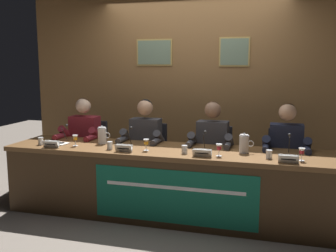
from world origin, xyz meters
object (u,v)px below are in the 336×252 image
juice_glass_center_left (146,143)px  chair_far_right (285,170)px  chair_far_left (90,157)px  nameplate_far_left (51,144)px  chair_center_left (149,161)px  microphone_center_right (204,145)px  microphone_far_left (63,137)px  water_pitcher_left_side (102,135)px  water_cup_center_right (185,150)px  nameplate_center_right (202,153)px  water_pitcher_right_side (244,144)px  panelist_far_left (82,139)px  panelist_center_left (144,142)px  panelist_far_right (286,151)px  microphone_center_left (129,140)px  water_cup_far_left (41,141)px  juice_glass_far_left (75,138)px  juice_glass_center_right (219,148)px  nameplate_center_left (124,148)px  juice_glass_far_right (302,152)px  water_cup_center_left (110,146)px  water_cup_far_right (269,155)px  document_stack_far_left (59,144)px  chair_center_right (214,165)px  panelist_center_right (211,146)px  nameplate_far_right (288,159)px  microphone_far_right (289,149)px  conference_table (165,172)px

juice_glass_center_left → chair_far_right: (1.43, 0.73, -0.39)m
chair_far_left → nameplate_far_left: size_ratio=4.96×
chair_center_left → microphone_center_right: bearing=-38.2°
microphone_far_left → water_pitcher_left_side: microphone_far_left is taller
water_cup_center_right → nameplate_center_right: bearing=-25.9°
chair_far_left → water_pitcher_right_side: 2.16m
nameplate_far_left → water_cup_center_right: (1.48, 0.12, -0.00)m
panelist_far_left → panelist_center_left: 0.82m
panelist_far_right → chair_far_left: bearing=175.4°
microphone_center_left → water_cup_far_left: bearing=-171.1°
juice_glass_far_left → water_pitcher_left_side: bearing=41.5°
panelist_center_left → juice_glass_center_right: bearing=-29.8°
nameplate_center_left → juice_glass_far_right: size_ratio=1.47×
nameplate_far_left → water_cup_far_left: bearing=150.9°
water_cup_center_left → water_pitcher_right_side: size_ratio=0.40×
microphone_center_right → water_pitcher_left_side: 1.22m
water_cup_center_left → panelist_far_left: bearing=138.0°
panelist_far_right → water_cup_far_right: bearing=-107.3°
panelist_far_right → document_stack_far_left: size_ratio=5.36×
juice_glass_far_right → water_pitcher_right_side: water_pitcher_right_side is taller
panelist_far_left → water_cup_far_left: 0.61m
chair_center_right → water_cup_far_right: size_ratio=10.77×
chair_center_left → panelist_center_right: 0.89m
nameplate_center_left → microphone_center_right: bearing=14.6°
chair_far_left → nameplate_far_right: bearing=-19.5°
nameplate_far_left → panelist_center_right: (1.66, 0.68, -0.07)m
juice_glass_center_left → juice_glass_far_right: same height
microphone_far_right → water_pitcher_left_side: size_ratio=1.03×
juice_glass_center_left → juice_glass_center_right: bearing=-3.1°
microphone_center_right → water_cup_far_right: size_ratio=2.54×
panelist_center_right → chair_far_right: panelist_center_right is taller
chair_far_left → panelist_far_left: bearing=-90.0°
nameplate_far_left → chair_center_right: 1.91m
chair_far_left → conference_table: bearing=-29.1°
panelist_far_left → chair_far_right: (2.47, 0.20, -0.28)m
panelist_far_right → microphone_far_right: size_ratio=5.75×
microphone_center_left → microphone_far_right: size_ratio=1.00×
chair_far_left → juice_glass_far_left: chair_far_left is taller
nameplate_far_left → panelist_center_right: 1.80m
nameplate_center_right → juice_glass_far_right: size_ratio=1.52×
juice_glass_center_left → microphone_center_left: 0.28m
panelist_far_left → nameplate_far_right: 2.57m
microphone_far_left → chair_far_left: bearing=89.8°
chair_far_left → nameplate_center_left: 1.24m
juice_glass_far_left → microphone_far_left: (-0.20, 0.08, -0.01)m
nameplate_center_left → panelist_center_right: panelist_center_right is taller
panelist_far_left → water_cup_center_left: size_ratio=14.62×
water_cup_center_left → microphone_center_left: size_ratio=0.39×
conference_table → nameplate_center_right: size_ratio=19.05×
water_cup_far_right → microphone_center_right: bearing=171.6°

